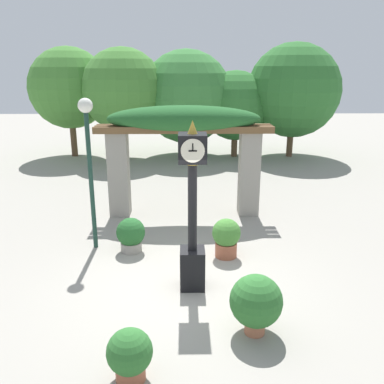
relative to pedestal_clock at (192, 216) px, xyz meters
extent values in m
plane|color=gray|center=(-0.16, 0.06, -1.42)|extent=(60.00, 60.00, 0.00)
cube|color=black|center=(0.00, 0.00, -1.04)|extent=(0.46, 0.46, 0.76)
cylinder|color=black|center=(0.00, 0.00, 0.15)|extent=(0.16, 0.16, 1.61)
cylinder|color=gold|center=(0.00, 0.00, 0.97)|extent=(0.26, 0.26, 0.04)
cube|color=black|center=(0.00, 0.00, 1.23)|extent=(0.48, 0.48, 0.48)
cylinder|color=beige|center=(0.00, -0.25, 1.23)|extent=(0.40, 0.02, 0.40)
cylinder|color=beige|center=(0.00, 0.25, 1.23)|extent=(0.40, 0.02, 0.40)
cube|color=black|center=(0.00, -0.27, 1.23)|extent=(0.14, 0.01, 0.02)
cube|color=black|center=(0.00, -0.27, 1.29)|extent=(0.02, 0.01, 0.13)
cone|color=gold|center=(0.00, 0.00, 1.59)|extent=(0.17, 0.17, 0.22)
cube|color=gray|center=(-1.95, 4.00, -0.26)|extent=(0.54, 0.54, 2.32)
cube|color=gray|center=(1.63, 4.00, -0.26)|extent=(0.54, 0.54, 2.32)
cube|color=brown|center=(-0.16, 3.73, 0.98)|extent=(4.72, 0.14, 0.18)
cube|color=brown|center=(-0.16, 4.00, 0.98)|extent=(4.72, 0.14, 0.18)
cube|color=brown|center=(-0.16, 4.27, 0.98)|extent=(4.72, 0.14, 0.18)
ellipsoid|color=#235B28|center=(-0.16, 4.00, 1.25)|extent=(4.08, 1.14, 0.70)
cylinder|color=#9E563D|center=(0.75, 1.28, -1.26)|extent=(0.47, 0.47, 0.32)
sphere|color=#427F33|center=(0.75, 1.28, -0.87)|extent=(0.62, 0.62, 0.62)
cylinder|color=gray|center=(-1.35, 1.57, -1.31)|extent=(0.47, 0.47, 0.22)
sphere|color=#235B28|center=(-1.35, 1.57, -0.96)|extent=(0.64, 0.64, 0.64)
cylinder|color=#B26B4C|center=(0.94, -1.41, -1.29)|extent=(0.32, 0.32, 0.25)
sphere|color=#2D6B2D|center=(0.94, -1.41, -0.86)|extent=(0.82, 0.82, 0.82)
cylinder|color=#9E563D|center=(-0.86, -2.37, -1.32)|extent=(0.40, 0.40, 0.20)
sphere|color=#2D6B2D|center=(-0.86, -2.37, -0.99)|extent=(0.61, 0.61, 0.61)
cylinder|color=#19382D|center=(-2.20, 1.81, 0.10)|extent=(0.10, 0.10, 3.05)
sphere|color=white|center=(-2.20, 1.81, 1.78)|extent=(0.31, 0.31, 0.31)
cylinder|color=brown|center=(-5.29, 11.95, -0.50)|extent=(0.28, 0.28, 1.83)
sphere|color=#427F33|center=(-5.29, 11.95, 1.67)|extent=(3.58, 3.58, 3.58)
cylinder|color=brown|center=(-2.80, 11.23, -0.53)|extent=(0.28, 0.28, 1.78)
sphere|color=#427F33|center=(-2.80, 11.23, 1.62)|extent=(3.57, 3.57, 3.57)
cylinder|color=brown|center=(-0.07, 11.89, -0.79)|extent=(0.28, 0.28, 1.26)
sphere|color=#387A38|center=(-0.07, 11.89, 1.28)|extent=(4.13, 4.13, 4.13)
cylinder|color=brown|center=(2.14, 11.75, -0.80)|extent=(0.28, 0.28, 1.24)
sphere|color=#2D6B2D|center=(2.14, 11.75, 0.90)|extent=(3.09, 3.09, 3.09)
cylinder|color=brown|center=(4.71, 11.72, -0.65)|extent=(0.28, 0.28, 1.53)
sphere|color=#2D6B2D|center=(4.71, 11.72, 1.56)|extent=(4.14, 4.14, 4.14)
camera|label=1|loc=(-0.12, -6.80, 2.54)|focal=38.00mm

